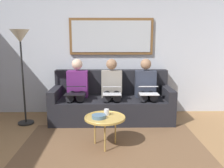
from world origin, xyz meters
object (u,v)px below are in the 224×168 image
(couch, at_px, (112,103))
(standing_lamp, at_px, (21,47))
(person_middle, at_px, (112,88))
(framed_mirror, at_px, (111,36))
(person_left, at_px, (146,88))
(laptop_black, at_px, (75,90))
(laptop_silver, at_px, (112,90))
(bowl, at_px, (99,117))
(person_right, at_px, (77,88))
(cup, at_px, (106,112))
(coffee_table, at_px, (105,118))
(laptop_white, at_px, (148,90))

(couch, distance_m, standing_lamp, 1.90)
(person_middle, bearing_deg, framed_mirror, -90.00)
(person_left, xyz_separation_m, laptop_black, (1.28, 0.25, 0.02))
(laptop_silver, bearing_deg, bowl, 78.35)
(person_right, xyz_separation_m, standing_lamp, (0.91, 0.20, 0.76))
(framed_mirror, bearing_deg, cup, 86.57)
(cup, height_order, laptop_black, laptop_black)
(framed_mirror, bearing_deg, couch, 90.00)
(coffee_table, distance_m, standing_lamp, 1.97)
(laptop_white, distance_m, laptop_black, 1.28)
(coffee_table, bearing_deg, framed_mirror, -94.00)
(coffee_table, distance_m, cup, 0.10)
(framed_mirror, height_order, coffee_table, framed_mirror)
(cup, distance_m, laptop_black, 1.00)
(person_right, bearing_deg, coffee_table, 114.67)
(cup, bearing_deg, standing_lamp, -30.71)
(framed_mirror, distance_m, person_left, 1.23)
(bowl, distance_m, laptop_white, 1.27)
(bowl, xyz_separation_m, laptop_black, (0.44, -0.95, 0.17))
(person_right, relative_size, standing_lamp, 0.69)
(coffee_table, relative_size, bowl, 2.96)
(coffee_table, relative_size, person_middle, 0.50)
(framed_mirror, xyz_separation_m, bowl, (0.20, 1.65, -1.09))
(cup, bearing_deg, laptop_silver, -96.39)
(framed_mirror, distance_m, standing_lamp, 1.69)
(framed_mirror, distance_m, cup, 1.86)
(coffee_table, distance_m, person_right, 1.28)
(framed_mirror, bearing_deg, bowl, 83.27)
(framed_mirror, relative_size, person_left, 1.44)
(bowl, height_order, person_left, person_left)
(bowl, bearing_deg, cup, -128.27)
(laptop_white, relative_size, laptop_silver, 1.03)
(coffee_table, xyz_separation_m, standing_lamp, (1.44, -0.95, 0.95))
(couch, distance_m, person_middle, 0.31)
(person_left, bearing_deg, coffee_table, 56.78)
(coffee_table, height_order, person_middle, person_middle)
(laptop_white, xyz_separation_m, person_right, (1.28, -0.25, -0.02))
(person_middle, xyz_separation_m, laptop_silver, (0.00, 0.25, 0.02))
(couch, height_order, coffee_table, couch)
(coffee_table, bearing_deg, laptop_black, -59.65)
(cup, distance_m, bowl, 0.17)
(person_middle, relative_size, laptop_black, 3.29)
(person_middle, bearing_deg, laptop_white, 158.74)
(coffee_table, bearing_deg, laptop_silver, -97.13)
(framed_mirror, relative_size, person_middle, 1.44)
(framed_mirror, xyz_separation_m, cup, (0.09, 1.52, -1.07))
(person_right, bearing_deg, cup, 117.25)
(bowl, xyz_separation_m, person_left, (-0.84, -1.20, 0.15))
(couch, relative_size, person_right, 1.93)
(person_middle, height_order, laptop_black, person_middle)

